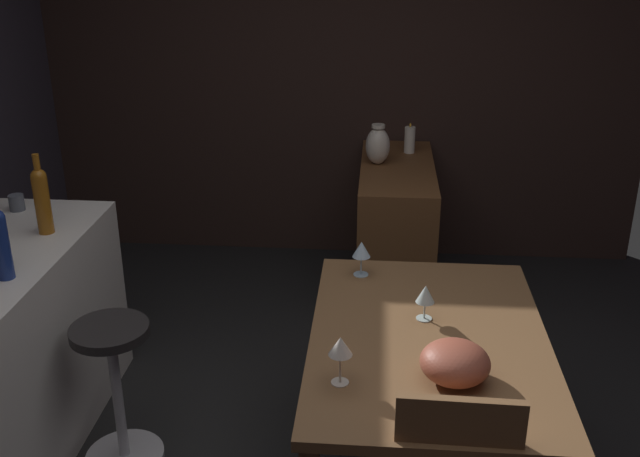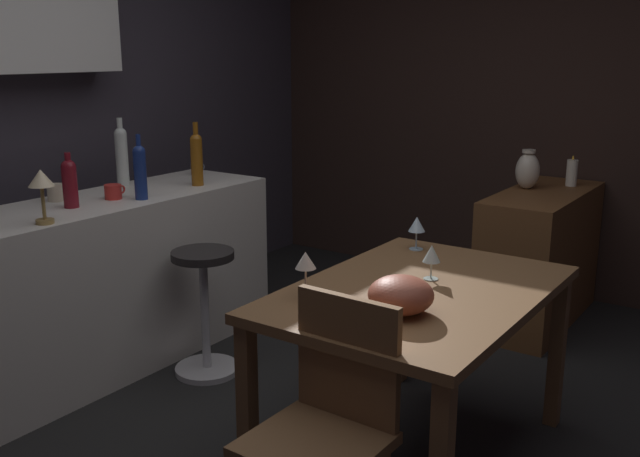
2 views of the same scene
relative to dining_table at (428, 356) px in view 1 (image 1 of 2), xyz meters
The scene contains 13 objects.
wall_side_right 2.61m from the dining_table, 15.42° to the left, with size 0.10×4.40×2.60m, color #33231E.
dining_table is the anchor object (origin of this frame).
sideboard_cabinet 1.84m from the dining_table, ahead, with size 1.10×0.44×0.82m, color brown.
bar_stool 1.31m from the dining_table, 85.64° to the left, with size 0.34×0.34×0.66m.
wine_glass_left 0.51m from the dining_table, 136.58° to the left, with size 0.08×0.08×0.18m.
wine_glass_right 0.23m from the dining_table, ahead, with size 0.07×0.07×0.15m.
wine_glass_center 0.60m from the dining_table, 28.61° to the left, with size 0.08×0.08×0.16m.
fruit_bowl 0.33m from the dining_table, 166.51° to the right, with size 0.24×0.24×0.13m, color #9E4C38.
wine_bottle_cobalt 1.67m from the dining_table, 88.97° to the left, with size 0.06×0.06×0.34m.
wine_bottle_amber 1.77m from the dining_table, 73.93° to the left, with size 0.07×0.07×0.36m.
cup_slate 2.06m from the dining_table, 69.03° to the left, with size 0.11×0.07×0.08m.
pillar_candle_tall 2.12m from the dining_table, ahead, with size 0.07×0.07×0.19m.
vase_ceramic_ivory 1.89m from the dining_table, ahead, with size 0.14×0.14×0.24m.
Camera 1 is at (-2.30, -0.16, 2.16)m, focal length 41.45 mm.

